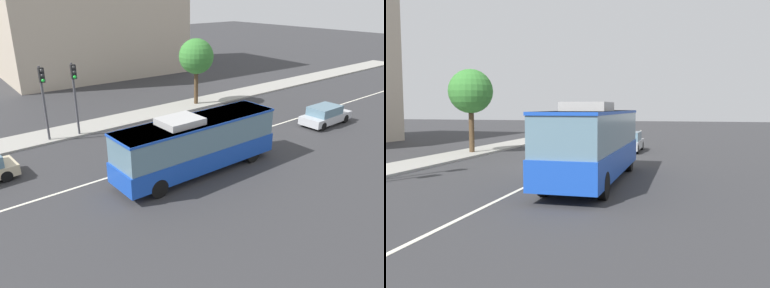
% 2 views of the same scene
% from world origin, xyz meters
% --- Properties ---
extents(ground_plane, '(160.00, 160.00, 0.00)m').
position_xyz_m(ground_plane, '(0.00, 0.00, 0.00)').
color(ground_plane, '#333335').
extents(sidewalk_kerb, '(80.00, 2.87, 0.14)m').
position_xyz_m(sidewalk_kerb, '(0.00, 8.43, 0.07)').
color(sidewalk_kerb, '#9E9B93').
rests_on(sidewalk_kerb, ground_plane).
extents(lane_centre_line, '(76.00, 0.16, 0.01)m').
position_xyz_m(lane_centre_line, '(0.00, 0.00, 0.01)').
color(lane_centre_line, silver).
rests_on(lane_centre_line, ground_plane).
extents(transit_bus, '(10.01, 2.53, 3.46)m').
position_xyz_m(transit_bus, '(-3.89, -2.43, 1.81)').
color(transit_bus, '#1947B7').
rests_on(transit_bus, ground_plane).
extents(sedan_silver, '(4.51, 1.83, 1.46)m').
position_xyz_m(sedan_silver, '(9.19, -2.16, 0.72)').
color(sedan_silver, '#B7BABF').
rests_on(sedan_silver, ground_plane).
extents(street_tree_kerbside_left, '(3.06, 3.06, 5.91)m').
position_xyz_m(street_tree_kerbside_left, '(4.72, 8.24, 4.34)').
color(street_tree_kerbside_left, '#4C3823').
rests_on(street_tree_kerbside_left, ground_plane).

